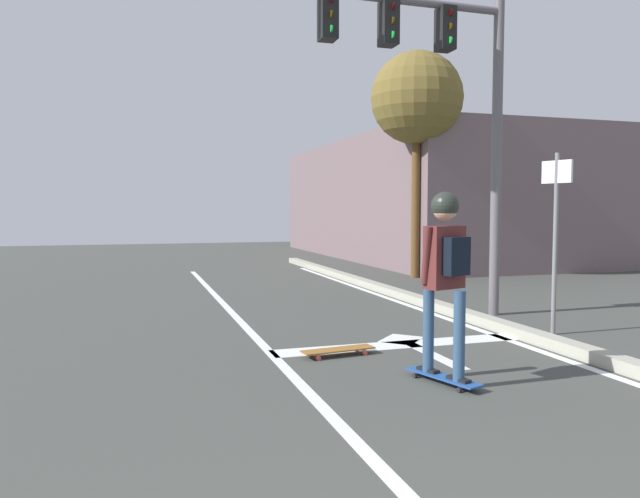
{
  "coord_description": "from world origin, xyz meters",
  "views": [
    {
      "loc": [
        -1.28,
        -0.39,
        1.68
      ],
      "look_at": [
        1.08,
        7.13,
        1.16
      ],
      "focal_mm": 33.47,
      "sensor_mm": 36.0,
      "label": 1
    }
  ],
  "objects_px": {
    "roadside_tree": "(417,99)",
    "spare_skateboard": "(338,350)",
    "street_sign_post": "(556,217)",
    "traffic_signal_mast": "(435,77)",
    "skater": "(446,258)",
    "skateboard": "(443,377)"
  },
  "relations": [
    {
      "from": "skater",
      "to": "traffic_signal_mast",
      "type": "relative_size",
      "value": 0.36
    },
    {
      "from": "spare_skateboard",
      "to": "skater",
      "type": "bearing_deg",
      "value": -65.37
    },
    {
      "from": "street_sign_post",
      "to": "roadside_tree",
      "type": "relative_size",
      "value": 0.44
    },
    {
      "from": "skateboard",
      "to": "spare_skateboard",
      "type": "relative_size",
      "value": 0.98
    },
    {
      "from": "skateboard",
      "to": "roadside_tree",
      "type": "distance_m",
      "value": 10.07
    },
    {
      "from": "traffic_signal_mast",
      "to": "street_sign_post",
      "type": "relative_size",
      "value": 2.05
    },
    {
      "from": "traffic_signal_mast",
      "to": "street_sign_post",
      "type": "xyz_separation_m",
      "value": [
        0.99,
        -1.55,
        -2.1
      ]
    },
    {
      "from": "skateboard",
      "to": "roadside_tree",
      "type": "height_order",
      "value": "roadside_tree"
    },
    {
      "from": "skater",
      "to": "street_sign_post",
      "type": "bearing_deg",
      "value": 32.12
    },
    {
      "from": "roadside_tree",
      "to": "spare_skateboard",
      "type": "bearing_deg",
      "value": -122.52
    },
    {
      "from": "traffic_signal_mast",
      "to": "street_sign_post",
      "type": "height_order",
      "value": "traffic_signal_mast"
    },
    {
      "from": "traffic_signal_mast",
      "to": "roadside_tree",
      "type": "xyz_separation_m",
      "value": [
        2.27,
        5.14,
        0.68
      ]
    },
    {
      "from": "skater",
      "to": "spare_skateboard",
      "type": "xyz_separation_m",
      "value": [
        -0.62,
        1.35,
        -1.15
      ]
    },
    {
      "from": "skateboard",
      "to": "spare_skateboard",
      "type": "distance_m",
      "value": 1.47
    },
    {
      "from": "skater",
      "to": "roadside_tree",
      "type": "height_order",
      "value": "roadside_tree"
    },
    {
      "from": "skater",
      "to": "street_sign_post",
      "type": "distance_m",
      "value": 3.02
    },
    {
      "from": "skateboard",
      "to": "skater",
      "type": "height_order",
      "value": "skater"
    },
    {
      "from": "skateboard",
      "to": "spare_skateboard",
      "type": "height_order",
      "value": "spare_skateboard"
    },
    {
      "from": "spare_skateboard",
      "to": "traffic_signal_mast",
      "type": "height_order",
      "value": "traffic_signal_mast"
    },
    {
      "from": "skater",
      "to": "roadside_tree",
      "type": "xyz_separation_m",
      "value": [
        3.81,
        8.28,
        3.14
      ]
    },
    {
      "from": "skateboard",
      "to": "traffic_signal_mast",
      "type": "relative_size",
      "value": 0.18
    },
    {
      "from": "spare_skateboard",
      "to": "street_sign_post",
      "type": "xyz_separation_m",
      "value": [
        3.15,
        0.25,
        1.51
      ]
    }
  ]
}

